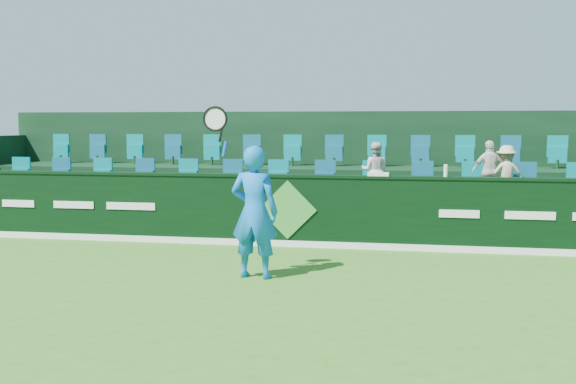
% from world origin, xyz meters
% --- Properties ---
extents(ground, '(60.00, 60.00, 0.00)m').
position_xyz_m(ground, '(0.00, 0.00, 0.00)').
color(ground, '#326A19').
rests_on(ground, ground).
extents(sponsor_hoarding, '(16.00, 0.25, 1.35)m').
position_xyz_m(sponsor_hoarding, '(0.00, 4.00, 0.67)').
color(sponsor_hoarding, black).
rests_on(sponsor_hoarding, ground).
extents(stand_tier_front, '(16.00, 2.00, 0.80)m').
position_xyz_m(stand_tier_front, '(0.00, 5.10, 0.40)').
color(stand_tier_front, black).
rests_on(stand_tier_front, ground).
extents(stand_tier_back, '(16.00, 1.80, 1.30)m').
position_xyz_m(stand_tier_back, '(0.00, 7.00, 0.65)').
color(stand_tier_back, black).
rests_on(stand_tier_back, ground).
extents(stand_rear, '(16.00, 4.10, 2.60)m').
position_xyz_m(stand_rear, '(0.00, 7.44, 1.22)').
color(stand_rear, black).
rests_on(stand_rear, ground).
extents(seat_row_front, '(13.50, 0.50, 0.60)m').
position_xyz_m(seat_row_front, '(0.00, 5.50, 1.10)').
color(seat_row_front, '#03767B').
rests_on(seat_row_front, stand_tier_front).
extents(seat_row_back, '(13.50, 0.50, 0.60)m').
position_xyz_m(seat_row_back, '(0.00, 7.30, 1.60)').
color(seat_row_back, '#03767B').
rests_on(seat_row_back, stand_tier_back).
extents(tennis_player, '(1.16, 0.54, 2.59)m').
position_xyz_m(tennis_player, '(-0.07, 1.43, 1.00)').
color(tennis_player, blue).
rests_on(tennis_player, ground).
extents(spectator_left, '(0.59, 0.48, 1.13)m').
position_xyz_m(spectator_left, '(1.55, 5.12, 1.37)').
color(spectator_left, silver).
rests_on(spectator_left, stand_tier_front).
extents(spectator_middle, '(0.73, 0.43, 1.17)m').
position_xyz_m(spectator_middle, '(3.76, 5.12, 1.39)').
color(spectator_middle, silver).
rests_on(spectator_middle, stand_tier_front).
extents(spectator_right, '(0.75, 0.49, 1.08)m').
position_xyz_m(spectator_right, '(4.06, 5.12, 1.34)').
color(spectator_right, tan).
rests_on(spectator_right, stand_tier_front).
extents(towel, '(0.38, 0.25, 0.06)m').
position_xyz_m(towel, '(1.66, 4.00, 1.38)').
color(towel, silver).
rests_on(towel, sponsor_hoarding).
extents(drinks_bottle, '(0.07, 0.07, 0.22)m').
position_xyz_m(drinks_bottle, '(2.85, 4.00, 1.46)').
color(drinks_bottle, white).
rests_on(drinks_bottle, sponsor_hoarding).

